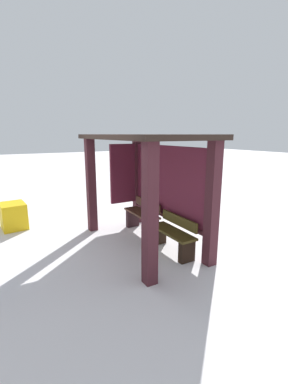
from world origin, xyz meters
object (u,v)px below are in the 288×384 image
at_px(bench_left_inside, 142,218).
at_px(bench_center_inside, 173,236).
at_px(bus_shelter, 147,167).
at_px(grit_bin, 13,216).

xyz_separation_m(bench_left_inside, bench_center_inside, (1.25, 0.00, -0.02)).
distance_m(bus_shelter, grit_bin, 3.69).
bearing_deg(bench_center_inside, bench_left_inside, -179.97).
bearing_deg(bench_left_inside, grit_bin, -124.64).
bearing_deg(bus_shelter, bench_left_inside, 161.57).
bearing_deg(bus_shelter, bench_center_inside, 13.93).
xyz_separation_m(bus_shelter, grit_bin, (-2.37, -2.49, -1.32)).
xyz_separation_m(bench_center_inside, grit_bin, (-3.09, -2.67, -0.02)).
xyz_separation_m(bus_shelter, bench_center_inside, (0.72, 0.18, -1.30)).
bearing_deg(bench_center_inside, grit_bin, -139.18).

